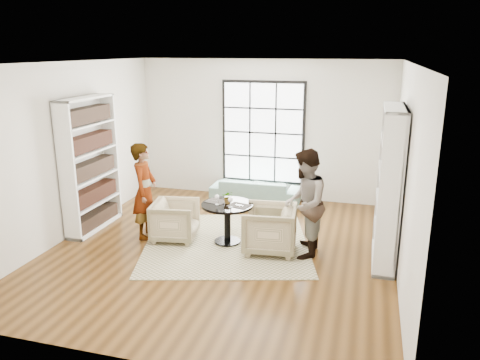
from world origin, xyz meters
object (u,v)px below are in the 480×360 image
(pedestal_table, at_px, (227,215))
(sofa, at_px, (255,191))
(person_right, at_px, (304,204))
(wine_glass_left, at_px, (217,197))
(armchair_left, at_px, (175,220))
(person_left, at_px, (145,191))
(flower_centerpiece, at_px, (228,197))
(wine_glass_right, at_px, (230,200))
(armchair_right, at_px, (269,229))

(pedestal_table, height_order, sofa, pedestal_table)
(person_right, distance_m, wine_glass_left, 1.46)
(wine_glass_left, bearing_deg, sofa, 87.29)
(armchair_left, relative_size, person_left, 0.45)
(pedestal_table, distance_m, flower_centerpiece, 0.30)
(armchair_left, distance_m, person_right, 2.28)
(person_left, distance_m, wine_glass_right, 1.57)
(sofa, distance_m, person_left, 2.74)
(armchair_left, xyz_separation_m, wine_glass_left, (0.76, 0.01, 0.48))
(wine_glass_right, bearing_deg, sofa, 93.69)
(pedestal_table, relative_size, sofa, 0.47)
(wine_glass_left, bearing_deg, armchair_left, -179.26)
(sofa, relative_size, person_left, 1.11)
(sofa, bearing_deg, pedestal_table, 90.66)
(armchair_left, height_order, flower_centerpiece, flower_centerpiece)
(armchair_left, bearing_deg, armchair_right, -100.66)
(wine_glass_left, bearing_deg, person_left, -179.57)
(armchair_left, bearing_deg, person_left, 80.72)
(pedestal_table, relative_size, wine_glass_right, 4.91)
(pedestal_table, distance_m, armchair_right, 0.78)
(pedestal_table, xyz_separation_m, sofa, (-0.04, 2.17, -0.24))
(armchair_left, relative_size, armchair_right, 0.90)
(wine_glass_right, xyz_separation_m, flower_centerpiece, (-0.10, 0.20, -0.02))
(armchair_right, bearing_deg, wine_glass_left, -99.23)
(sofa, bearing_deg, wine_glass_left, 86.77)
(flower_centerpiece, bearing_deg, wine_glass_right, -62.96)
(pedestal_table, bearing_deg, flower_centerpiece, 83.63)
(armchair_left, relative_size, flower_centerpiece, 3.51)
(wine_glass_left, distance_m, flower_centerpiece, 0.20)
(person_left, distance_m, wine_glass_left, 1.31)
(armchair_left, xyz_separation_m, person_right, (2.22, -0.04, 0.52))
(wine_glass_left, height_order, wine_glass_right, wine_glass_right)
(wine_glass_left, xyz_separation_m, flower_centerpiece, (0.16, 0.12, -0.02))
(armchair_left, height_order, armchair_right, armchair_right)
(armchair_right, bearing_deg, person_right, 83.93)
(person_right, xyz_separation_m, wine_glass_right, (-1.20, -0.03, -0.04))
(sofa, relative_size, wine_glass_left, 10.61)
(armchair_left, height_order, wine_glass_right, wine_glass_right)
(armchair_left, distance_m, wine_glass_right, 1.13)
(armchair_right, relative_size, person_right, 0.49)
(pedestal_table, bearing_deg, armchair_right, -10.21)
(person_right, relative_size, wine_glass_left, 9.87)
(armchair_left, xyz_separation_m, flower_centerpiece, (0.92, 0.13, 0.46))
(wine_glass_right, bearing_deg, person_right, 1.24)
(sofa, xyz_separation_m, person_left, (-1.42, -2.27, 0.56))
(sofa, xyz_separation_m, armchair_right, (0.80, -2.31, 0.11))
(sofa, relative_size, armchair_left, 2.46)
(flower_centerpiece, bearing_deg, armchair_left, -171.76)
(armchair_right, xyz_separation_m, wine_glass_right, (-0.65, -0.03, 0.44))
(person_left, relative_size, wine_glass_left, 9.55)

